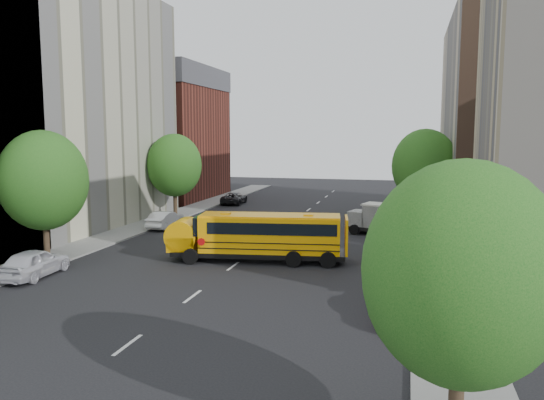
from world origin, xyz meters
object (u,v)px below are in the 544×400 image
at_px(safari_truck, 387,219).
at_px(street_tree_1, 43,180).
at_px(school_bus, 257,234).
at_px(parked_car_1, 165,220).
at_px(parked_car_4, 403,225).
at_px(street_tree_2, 174,165).
at_px(street_tree_3, 462,274).
at_px(street_tree_5, 421,163).
at_px(parked_car_0, 34,263).
at_px(street_tree_4, 425,166).
at_px(parked_car_3, 401,302).
at_px(parked_car_2, 234,198).

bearing_deg(safari_truck, street_tree_1, -127.60).
bearing_deg(school_bus, parked_car_1, 130.84).
height_order(parked_car_1, parked_car_4, parked_car_4).
xyz_separation_m(street_tree_1, street_tree_2, (0.00, 18.00, -0.12)).
relative_size(street_tree_2, safari_truck, 1.30).
xyz_separation_m(street_tree_3, safari_truck, (-2.70, 27.89, -3.19)).
xyz_separation_m(street_tree_5, safari_truck, (-2.70, -16.11, -3.44)).
bearing_deg(street_tree_2, parked_car_4, -9.23).
bearing_deg(street_tree_1, street_tree_5, 53.75).
height_order(street_tree_3, parked_car_0, street_tree_3).
xyz_separation_m(parked_car_1, parked_car_4, (18.95, 1.98, 0.02)).
xyz_separation_m(street_tree_1, street_tree_4, (22.00, 18.00, 0.12)).
xyz_separation_m(street_tree_1, parked_car_0, (1.40, -2.87, -4.17)).
bearing_deg(street_tree_2, parked_car_1, -73.77).
distance_m(street_tree_1, parked_car_4, 25.55).
xyz_separation_m(parked_car_1, parked_car_3, (19.05, -17.23, -0.01)).
distance_m(street_tree_1, street_tree_5, 37.20).
distance_m(street_tree_3, parked_car_4, 28.95).
bearing_deg(parked_car_3, school_bus, 134.74).
relative_size(street_tree_4, parked_car_4, 1.92).
relative_size(street_tree_4, parked_car_2, 1.77).
distance_m(parked_car_1, parked_car_2, 15.81).
height_order(parked_car_0, parked_car_2, parked_car_0).
xyz_separation_m(street_tree_1, street_tree_5, (22.00, 30.00, -0.25)).
bearing_deg(safari_truck, street_tree_3, -67.81).
height_order(street_tree_1, street_tree_4, street_tree_4).
distance_m(safari_truck, parked_car_2, 22.49).
bearing_deg(parked_car_0, street_tree_5, -125.61).
xyz_separation_m(street_tree_1, safari_truck, (19.30, 13.89, -3.68)).
distance_m(street_tree_3, street_tree_5, 44.00).
relative_size(street_tree_4, parked_car_1, 1.91).
height_order(parked_car_1, parked_car_3, parked_car_1).
xyz_separation_m(street_tree_4, parked_car_4, (-1.51, -3.33, -4.36)).
relative_size(street_tree_2, street_tree_3, 1.08).
relative_size(school_bus, parked_car_1, 2.51).
relative_size(safari_truck, parked_car_2, 1.30).
bearing_deg(street_tree_4, street_tree_3, -90.00).
bearing_deg(parked_car_4, street_tree_1, -147.43).
height_order(street_tree_2, school_bus, street_tree_2).
height_order(street_tree_2, parked_car_3, street_tree_2).
xyz_separation_m(school_bus, parked_car_4, (8.50, 11.06, -0.92)).
relative_size(street_tree_4, school_bus, 0.76).
bearing_deg(parked_car_0, parked_car_3, 171.47).
bearing_deg(street_tree_5, street_tree_2, -151.39).
height_order(street_tree_1, safari_truck, street_tree_1).
bearing_deg(parked_car_2, safari_truck, 137.00).
bearing_deg(street_tree_1, street_tree_4, 39.29).
relative_size(street_tree_3, parked_car_1, 1.68).
bearing_deg(street_tree_3, street_tree_4, 90.00).
bearing_deg(parked_car_3, parked_car_1, 136.06).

